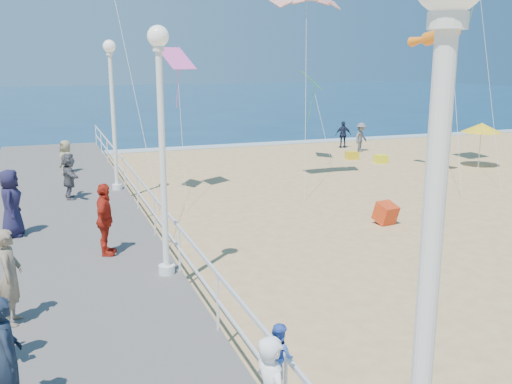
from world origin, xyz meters
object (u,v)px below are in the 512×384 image
object	(u,v)px
beach_walker_a	(361,137)
box_kite	(386,215)
beach_umbrella	(482,128)
beach_chair_left	(352,155)
lamp_post_mid	(161,127)
beach_walker_c	(66,161)
spectator_5	(69,176)
spectator_4	(11,203)
spectator_6	(10,277)
lamp_post_near	(429,276)
beach_chair_right	(381,159)
beach_walker_b	(343,135)
toddler_held	(279,355)
spectator_3	(105,220)
spectator_0	(6,356)
lamp_post_far	(112,100)

from	to	relation	value
beach_walker_a	box_kite	distance (m)	14.70
beach_umbrella	beach_chair_left	xyz separation A→B (m)	(-4.53, 4.18, -1.71)
lamp_post_mid	beach_walker_a	bearing A→B (deg)	48.15
beach_walker_c	beach_umbrella	world-z (taller)	beach_umbrella
beach_walker_c	beach_chair_left	world-z (taller)	beach_walker_c
spectator_5	beach_walker_a	distance (m)	17.72
spectator_4	spectator_6	size ratio (longest dim) A/B	1.04
lamp_post_near	beach_chair_right	world-z (taller)	lamp_post_near
beach_walker_b	beach_walker_c	bearing A→B (deg)	30.23
toddler_held	spectator_4	world-z (taller)	spectator_4
toddler_held	spectator_6	bearing A→B (deg)	23.57
beach_umbrella	beach_walker_a	bearing A→B (deg)	114.70
box_kite	beach_umbrella	distance (m)	11.91
toddler_held	beach_walker_c	size ratio (longest dim) A/B	0.46
spectator_4	beach_umbrella	world-z (taller)	spectator_4
lamp_post_mid	spectator_3	xyz separation A→B (m)	(-1.12, 1.76, -2.37)
spectator_4	spectator_5	xyz separation A→B (m)	(1.63, 3.93, -0.12)
box_kite	beach_chair_left	xyz separation A→B (m)	(5.06, 11.04, -0.10)
toddler_held	spectator_3	distance (m)	8.13
spectator_0	spectator_3	size ratio (longest dim) A/B	0.95
spectator_5	beach_chair_left	xyz separation A→B (m)	(14.23, 5.78, -0.99)
beach_walker_a	beach_umbrella	size ratio (longest dim) A/B	0.76
lamp_post_mid	beach_walker_b	distance (m)	22.65
toddler_held	beach_umbrella	distance (m)	23.35
lamp_post_near	box_kite	distance (m)	14.43
beach_walker_b	spectator_3	bearing A→B (deg)	60.66
spectator_3	spectator_5	world-z (taller)	spectator_3
lamp_post_mid	spectator_3	size ratio (longest dim) A/B	3.00
spectator_4	beach_walker_c	distance (m)	9.12
beach_walker_c	beach_chair_left	bearing A→B (deg)	71.76
lamp_post_far	spectator_3	size ratio (longest dim) A/B	3.00
toddler_held	spectator_5	distance (m)	14.52
beach_walker_b	beach_walker_c	world-z (taller)	beach_walker_c
spectator_4	beach_umbrella	size ratio (longest dim) A/B	0.85
spectator_6	box_kite	size ratio (longest dim) A/B	2.93
spectator_0	spectator_4	size ratio (longest dim) A/B	0.92
beach_walker_a	lamp_post_near	bearing A→B (deg)	-149.75
toddler_held	spectator_0	world-z (taller)	spectator_0
lamp_post_near	spectator_6	bearing A→B (deg)	112.15
spectator_0	beach_walker_b	distance (m)	27.76
spectator_4	beach_walker_c	bearing A→B (deg)	-3.24
spectator_6	beach_chair_left	size ratio (longest dim) A/B	3.20
toddler_held	box_kite	distance (m)	11.84
spectator_3	lamp_post_far	bearing A→B (deg)	7.97
toddler_held	beach_chair_left	size ratio (longest dim) A/B	1.46
box_kite	spectator_4	bearing A→B (deg)	161.50
spectator_6	beach_chair_right	xyz separation A→B (m)	(16.45, 13.89, -1.08)
lamp_post_near	spectator_0	xyz separation A→B (m)	(-2.99, 4.62, -2.42)
spectator_0	box_kite	xyz separation A→B (m)	(10.48, 7.24, -0.94)
spectator_0	beach_walker_b	size ratio (longest dim) A/B	1.08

